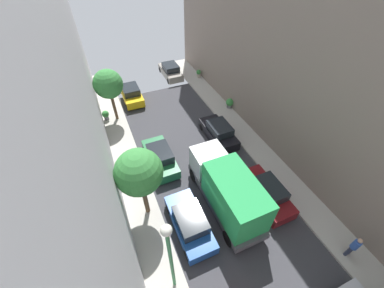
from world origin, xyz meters
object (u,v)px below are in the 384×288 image
street_tree_0 (108,84)px  potted_plant_3 (106,115)px  parked_car_right_3 (219,132)px  street_tree_2 (139,173)px  parked_car_right_4 (171,71)px  parked_car_left_3 (160,157)px  parked_car_left_4 (131,94)px  lamp_post (170,252)px  potted_plant_0 (230,103)px  pedestrian (354,246)px  parked_car_left_2 (190,223)px  potted_plant_2 (199,73)px  delivery_truck (227,189)px  parked_car_right_2 (266,193)px

street_tree_0 → potted_plant_3: street_tree_0 is taller
parked_car_right_3 → street_tree_2: size_ratio=0.82×
street_tree_2 → parked_car_right_4: bearing=65.9°
parked_car_left_3 → parked_car_left_4: size_ratio=1.00×
street_tree_2 → lamp_post: lamp_post is taller
parked_car_right_4 → potted_plant_0: bearing=-70.1°
parked_car_left_4 → potted_plant_0: bearing=-32.3°
pedestrian → street_tree_0: street_tree_0 is taller
potted_plant_0 → lamp_post: lamp_post is taller
parked_car_left_2 → street_tree_0: size_ratio=0.88×
parked_car_right_4 → pedestrian: pedestrian is taller
street_tree_0 → potted_plant_2: 11.65m
parked_car_left_4 → potted_plant_3: 3.93m
parked_car_left_3 → potted_plant_3: parked_car_left_3 is taller
parked_car_right_4 → street_tree_0: 10.01m
parked_car_left_4 → pedestrian: (7.39, -20.36, 0.35)m
pedestrian → potted_plant_2: size_ratio=1.96×
parked_car_left_3 → potted_plant_2: size_ratio=4.80×
parked_car_left_2 → lamp_post: size_ratio=0.71×
parked_car_right_4 → parked_car_left_4: bearing=-149.5°
street_tree_2 → lamp_post: size_ratio=0.86×
parked_car_left_3 → parked_car_left_4: same height
parked_car_left_2 → street_tree_2: 4.33m
parked_car_left_2 → potted_plant_3: (-2.97, 12.91, -0.05)m
potted_plant_3 → delivery_truck: bearing=-65.3°
parked_car_right_3 → pedestrian: 11.62m
street_tree_2 → potted_plant_2: street_tree_2 is taller
potted_plant_3 → lamp_post: bearing=-86.0°
street_tree_0 → street_tree_2: bearing=-89.9°
potted_plant_2 → potted_plant_3: potted_plant_3 is taller
pedestrian → delivery_truck: bearing=130.8°
parked_car_right_4 → potted_plant_2: parked_car_right_4 is taller
parked_car_left_3 → street_tree_0: bearing=106.4°
potted_plant_3 → lamp_post: 15.80m
potted_plant_2 → potted_plant_3: bearing=-159.8°
parked_car_right_3 → lamp_post: size_ratio=0.71×
parked_car_left_3 → street_tree_2: street_tree_2 is taller
parked_car_right_3 → potted_plant_2: (2.90, 10.47, -0.10)m
parked_car_left_2 → parked_car_left_4: 15.50m
potted_plant_0 → potted_plant_2: potted_plant_0 is taller
parked_car_right_3 → lamp_post: lamp_post is taller
street_tree_2 → potted_plant_2: size_ratio=5.84×
parked_car_right_2 → street_tree_0: (-7.45, 12.71, 2.97)m
parked_car_left_2 → potted_plant_0: (8.50, 10.12, -0.05)m
parked_car_right_2 → street_tree_2: street_tree_2 is taller
potted_plant_2 → lamp_post: (-10.20, -19.54, 3.40)m
parked_car_left_3 → delivery_truck: size_ratio=0.64×
parked_car_right_4 → potted_plant_2: 3.33m
parked_car_left_3 → potted_plant_3: bearing=112.5°
delivery_truck → parked_car_left_2: bearing=-168.1°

